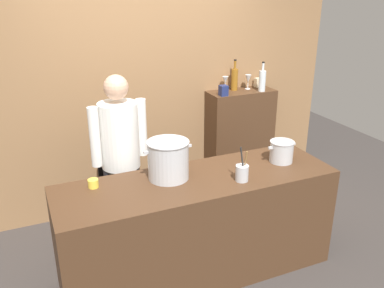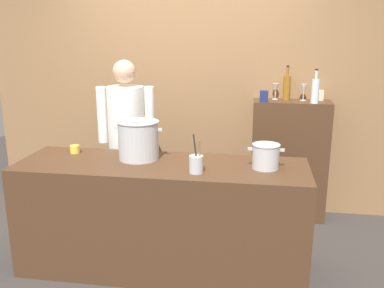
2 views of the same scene
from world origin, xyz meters
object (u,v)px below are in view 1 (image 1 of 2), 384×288
Objects in this scene: stockpot_large at (168,160)px; spice_tin_cream at (258,82)px; wine_glass_short at (248,79)px; stockpot_small at (282,151)px; chef at (120,153)px; wine_bottle_clear at (262,80)px; utensil_crock at (242,173)px; spice_tin_navy at (223,91)px; butter_jar at (93,183)px; wine_glass_wide at (225,81)px; wine_bottle_amber at (235,79)px.

stockpot_large is 3.96× the size of spice_tin_cream.
stockpot_small is at bearing -106.92° from wine_glass_short.
chef reaches higher than wine_glass_short.
spice_tin_cream is at bearing -170.67° from chef.
stockpot_small is 1.22m from wine_bottle_clear.
spice_tin_navy reaches higher than utensil_crock.
spice_tin_cream is (0.07, 0.20, -0.07)m from wine_bottle_clear.
stockpot_large is 1.80m from wine_bottle_clear.
chef is at bearing 53.35° from butter_jar.
spice_tin_navy is at bearing -170.62° from chef.
butter_jar is 0.49× the size of wine_glass_short.
butter_jar is 2.05m from wine_glass_wide.
wine_glass_wide is at bearing 57.32° from spice_tin_navy.
wine_bottle_clear reaches higher than utensil_crock.
butter_jar is 2.29m from wine_bottle_clear.
wine_bottle_clear reaches higher than spice_tin_cream.
wine_glass_wide is (1.11, 1.15, 0.29)m from stockpot_large.
spice_tin_cream is at bearing 37.17° from stockpot_large.
wine_glass_wide is (0.10, 1.25, 0.36)m from stockpot_small.
wine_glass_short is at bearing 20.92° from spice_tin_navy.
stockpot_small is 3.40× the size of butter_jar.
chef is at bearing 117.15° from stockpot_large.
stockpot_large is at bearing 106.37° from chef.
wine_bottle_amber reaches higher than stockpot_small.
wine_glass_short reaches higher than stockpot_large.
chef reaches higher than wine_glass_wide.
wine_bottle_clear reaches higher than spice_tin_navy.
wine_glass_wide is 0.22m from spice_tin_navy.
butter_jar is 0.23× the size of wine_bottle_amber.
chef is 10.12× the size of wine_glass_short.
wine_glass_wide is at bearing 173.84° from wine_bottle_amber.
wine_glass_wide is (0.60, 1.43, 0.38)m from utensil_crock.
butter_jar is (-0.59, 0.08, -0.12)m from stockpot_large.
spice_tin_navy is at bearing -160.02° from spice_tin_cream.
wine_glass_short is (0.37, 1.21, 0.35)m from stockpot_small.
wine_glass_wide is (1.37, 0.64, 0.39)m from chef.
stockpot_large is at bearing -146.49° from wine_bottle_clear.
wine_glass_short is at bearing 73.08° from stockpot_small.
utensil_crock is 1.38m from spice_tin_navy.
chef is 1.96m from spice_tin_cream.
chef is 5.10× the size of wine_bottle_clear.
spice_tin_navy reaches higher than butter_jar.
wine_bottle_clear reaches higher than wine_glass_short.
butter_jar is 2.27m from wine_glass_short.
utensil_crock is 1.64m from wine_bottle_amber.
stockpot_large is 3.55× the size of spice_tin_navy.
utensil_crock reaches higher than stockpot_small.
spice_tin_cream is at bearing 19.98° from spice_tin_navy.
butter_jar is 0.72× the size of spice_tin_navy.
wine_glass_short is at bearing 58.14° from utensil_crock.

